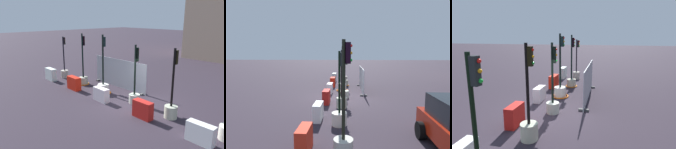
{
  "view_description": "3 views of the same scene",
  "coord_description": "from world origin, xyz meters",
  "views": [
    {
      "loc": [
        7.7,
        -8.55,
        4.72
      ],
      "look_at": [
        -1.76,
        0.18,
        1.33
      ],
      "focal_mm": 35.93,
      "sensor_mm": 36.0,
      "label": 1
    },
    {
      "loc": [
        13.07,
        0.42,
        3.26
      ],
      "look_at": [
        -1.38,
        -0.23,
        1.49
      ],
      "focal_mm": 30.39,
      "sensor_mm": 36.0,
      "label": 2
    },
    {
      "loc": [
        8.11,
        2.68,
        3.59
      ],
      "look_at": [
        -2.75,
        0.23,
        1.28
      ],
      "focal_mm": 31.06,
      "sensor_mm": 36.0,
      "label": 3
    }
  ],
  "objects": [
    {
      "name": "construction_barrier_1",
      "position": [
        -4.34,
        -0.85,
        0.43
      ],
      "size": [
        1.08,
        0.44,
        0.85
      ],
      "color": "red",
      "rests_on": "ground_plane"
    },
    {
      "name": "construction_barrier_2",
      "position": [
        -1.53,
        -0.87,
        0.39
      ],
      "size": [
        1.03,
        0.42,
        0.77
      ],
      "color": "silver",
      "rests_on": "ground_plane"
    },
    {
      "name": "traffic_light_3",
      "position": [
        -0.06,
        0.31,
        0.65
      ],
      "size": [
        0.6,
        0.6,
        3.25
      ],
      "color": "beige",
      "rests_on": "ground_plane"
    },
    {
      "name": "traffic_light_2",
      "position": [
        -2.46,
        0.07,
        0.52
      ],
      "size": [
        0.98,
        0.98,
        3.65
      ],
      "color": "silver",
      "rests_on": "ground_plane"
    },
    {
      "name": "traffic_light_0",
      "position": [
        -7.3,
        0.25,
        0.65
      ],
      "size": [
        0.56,
        0.56,
        3.2
      ],
      "color": "#BBB1A2",
      "rests_on": "ground_plane"
    },
    {
      "name": "site_fence_panel",
      "position": [
        -2.69,
        1.68,
        0.92
      ],
      "size": [
        4.67,
        0.5,
        1.91
      ],
      "color": "#9B9FA8",
      "rests_on": "ground_plane"
    },
    {
      "name": "traffic_light_4",
      "position": [
        2.38,
        0.16,
        0.64
      ],
      "size": [
        0.61,
        0.61,
        3.34
      ],
      "color": "#B5BAA1",
      "rests_on": "ground_plane"
    },
    {
      "name": "traffic_light_1",
      "position": [
        -4.86,
        0.29,
        0.55
      ],
      "size": [
        0.82,
        0.82,
        3.56
      ],
      "color": "#BAB69E",
      "rests_on": "ground_plane"
    },
    {
      "name": "ground_plane",
      "position": [
        0.0,
        0.0,
        0.0
      ],
      "size": [
        120.0,
        120.0,
        0.0
      ],
      "primitive_type": "plane",
      "color": "#2F2630"
    },
    {
      "name": "construction_barrier_0",
      "position": [
        -7.39,
        -0.89,
        0.45
      ],
      "size": [
        1.1,
        0.43,
        0.89
      ],
      "color": "silver",
      "rests_on": "ground_plane"
    },
    {
      "name": "construction_barrier_3",
      "position": [
        1.48,
        -0.83,
        0.42
      ],
      "size": [
        1.01,
        0.42,
        0.84
      ],
      "color": "red",
      "rests_on": "ground_plane"
    }
  ]
}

